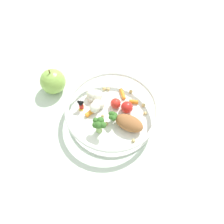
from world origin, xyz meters
TOP-DOWN VIEW (x-y plane):
  - ground_plane at (0.00, 0.00)m, footprint 2.40×2.40m
  - food_container at (0.00, 0.01)m, footprint 0.25×0.25m
  - loose_apple at (-0.19, 0.06)m, footprint 0.07×0.07m

SIDE VIEW (x-z plane):
  - ground_plane at x=0.00m, z-range 0.00..0.00m
  - food_container at x=0.00m, z-range 0.00..0.06m
  - loose_apple at x=-0.19m, z-range -0.01..0.08m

